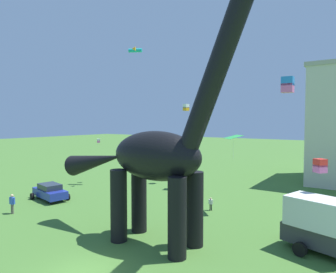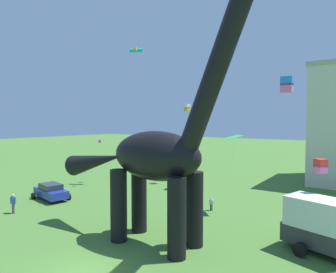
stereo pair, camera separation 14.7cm
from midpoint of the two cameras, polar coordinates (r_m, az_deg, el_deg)
ground_plane at (r=17.11m, az=-15.22°, el=-23.63°), size 240.00×240.00×0.00m
dinosaur_sculpture at (r=18.67m, az=-2.30°, el=-3.65°), size 14.51×3.07×15.17m
parked_sedan_left at (r=31.88m, az=-21.11°, el=-9.62°), size 4.47×2.60×1.55m
parked_box_truck at (r=19.95m, az=29.06°, el=-14.87°), size 5.97×3.66×3.20m
person_watching_child at (r=26.62m, az=8.33°, el=-12.26°), size 0.41×0.18×1.10m
person_far_spectator at (r=28.50m, az=-27.05°, el=-10.88°), size 0.60×0.27×1.61m
kite_mid_center at (r=38.55m, az=-12.67°, el=-0.78°), size 0.50×0.50×0.50m
kite_high_left at (r=20.98m, az=27.01°, el=-4.96°), size 0.85×0.85×0.86m
kite_drifting at (r=37.28m, az=3.74°, el=5.50°), size 0.69×0.69×0.82m
kite_trailing at (r=14.87m, az=21.80°, el=9.08°), size 0.51×0.51×0.71m
kite_high_right at (r=38.14m, az=-5.94°, el=15.91°), size 1.66×1.69×0.48m
kite_far_right at (r=33.90m, az=3.06°, el=-3.06°), size 1.00×1.16×0.14m
kite_mid_left at (r=25.63m, az=12.50°, el=-0.10°), size 2.01×2.04×2.04m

